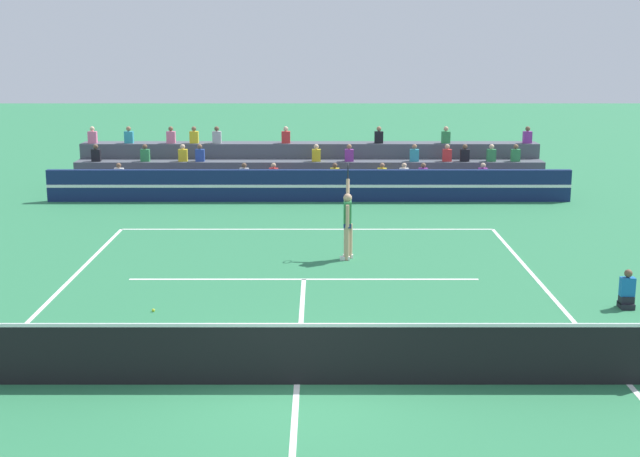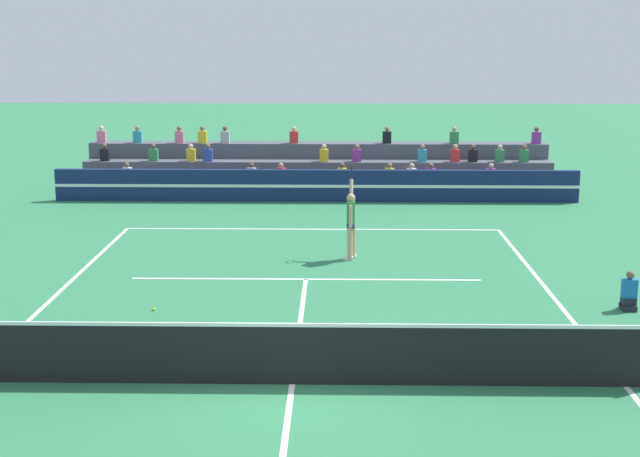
{
  "view_description": "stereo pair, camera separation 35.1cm",
  "coord_description": "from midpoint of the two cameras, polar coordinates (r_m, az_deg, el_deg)",
  "views": [
    {
      "loc": [
        0.38,
        -13.82,
        5.69
      ],
      "look_at": [
        0.33,
        7.02,
        1.1
      ],
      "focal_mm": 50.0,
      "sensor_mm": 36.0,
      "label": 1
    },
    {
      "loc": [
        0.73,
        -13.82,
        5.69
      ],
      "look_at": [
        0.33,
        7.02,
        1.1
      ],
      "focal_mm": 50.0,
      "sensor_mm": 36.0,
      "label": 2
    }
  ],
  "objects": [
    {
      "name": "ground_plane",
      "position": [
        14.96,
        -1.12,
        -9.94
      ],
      "size": [
        120.0,
        120.0,
        0.0
      ],
      "primitive_type": "plane",
      "color": "#2D7A4C"
    },
    {
      "name": "court_lines",
      "position": [
        14.96,
        -1.12,
        -9.93
      ],
      "size": [
        11.1,
        23.9,
        0.01
      ],
      "color": "white",
      "rests_on": "ground"
    },
    {
      "name": "tennis_net",
      "position": [
        14.76,
        -1.12,
        -7.99
      ],
      "size": [
        12.0,
        0.1,
        1.1
      ],
      "color": "black",
      "rests_on": "ground"
    },
    {
      "name": "sponsor_banner_wall",
      "position": [
        30.64,
        0.06,
        2.76
      ],
      "size": [
        18.0,
        0.26,
        1.1
      ],
      "color": "navy",
      "rests_on": "ground"
    },
    {
      "name": "bleacher_stand",
      "position": [
        33.13,
        0.15,
        3.68
      ],
      "size": [
        17.12,
        2.85,
        2.28
      ],
      "color": "#4C515B",
      "rests_on": "ground"
    },
    {
      "name": "ball_kid_courtside",
      "position": [
        19.82,
        19.65,
        -4.01
      ],
      "size": [
        0.3,
        0.36,
        0.84
      ],
      "color": "black",
      "rests_on": "ground"
    },
    {
      "name": "tennis_player",
      "position": [
        22.71,
        2.44,
        0.45
      ],
      "size": [
        0.35,
        1.09,
        2.46
      ],
      "color": "tan",
      "rests_on": "ground"
    },
    {
      "name": "tennis_ball",
      "position": [
        18.99,
        -10.07,
        -5.11
      ],
      "size": [
        0.07,
        0.07,
        0.07
      ],
      "primitive_type": "sphere",
      "color": "#C6DB33",
      "rests_on": "ground"
    }
  ]
}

